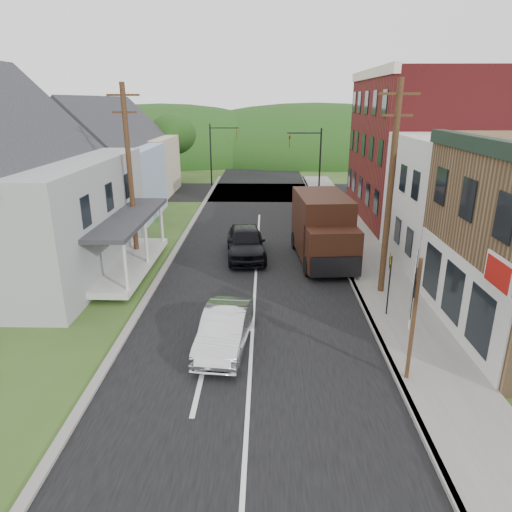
# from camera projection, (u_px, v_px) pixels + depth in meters

# --- Properties ---
(ground) EXTENTS (120.00, 120.00, 0.00)m
(ground) POSITION_uv_depth(u_px,v_px,m) (253.00, 330.00, 17.11)
(ground) COLOR #2D4719
(ground) RESTS_ON ground
(road) EXTENTS (9.00, 90.00, 0.02)m
(road) POSITION_uv_depth(u_px,v_px,m) (257.00, 248.00, 26.57)
(road) COLOR black
(road) RESTS_ON ground
(cross_road) EXTENTS (60.00, 9.00, 0.02)m
(cross_road) POSITION_uv_depth(u_px,v_px,m) (261.00, 192.00, 42.64)
(cross_road) COLOR black
(cross_road) RESTS_ON ground
(sidewalk_right) EXTENTS (2.80, 55.00, 0.15)m
(sidewalk_right) POSITION_uv_depth(u_px,v_px,m) (366.00, 259.00, 24.53)
(sidewalk_right) COLOR slate
(sidewalk_right) RESTS_ON ground
(curb_right) EXTENTS (0.20, 55.00, 0.15)m
(curb_right) POSITION_uv_depth(u_px,v_px,m) (341.00, 259.00, 24.56)
(curb_right) COLOR slate
(curb_right) RESTS_ON ground
(curb_left) EXTENTS (0.30, 55.00, 0.12)m
(curb_left) POSITION_uv_depth(u_px,v_px,m) (171.00, 258.00, 24.75)
(curb_left) COLOR slate
(curb_left) RESTS_ON ground
(storefront_white) EXTENTS (8.00, 7.00, 6.50)m
(storefront_white) POSITION_uv_depth(u_px,v_px,m) (481.00, 203.00, 22.92)
(storefront_white) COLOR silver
(storefront_white) RESTS_ON ground
(storefront_red) EXTENTS (8.00, 12.00, 10.00)m
(storefront_red) POSITION_uv_depth(u_px,v_px,m) (423.00, 149.00, 31.34)
(storefront_red) COLOR maroon
(storefront_red) RESTS_ON ground
(house_gray) EXTENTS (10.20, 12.24, 8.35)m
(house_gray) POSITION_uv_depth(u_px,v_px,m) (4.00, 187.00, 21.65)
(house_gray) COLOR gray
(house_gray) RESTS_ON ground
(house_blue) EXTENTS (7.14, 8.16, 7.28)m
(house_blue) POSITION_uv_depth(u_px,v_px,m) (104.00, 167.00, 32.21)
(house_blue) COLOR #8EA2C2
(house_blue) RESTS_ON ground
(house_cream) EXTENTS (7.14, 8.16, 7.28)m
(house_cream) POSITION_uv_depth(u_px,v_px,m) (132.00, 153.00, 40.73)
(house_cream) COLOR #B9AC8F
(house_cream) RESTS_ON ground
(utility_pole_right) EXTENTS (1.60, 0.26, 9.00)m
(utility_pole_right) POSITION_uv_depth(u_px,v_px,m) (390.00, 190.00, 18.80)
(utility_pole_right) COLOR #472D19
(utility_pole_right) RESTS_ON ground
(utility_pole_left) EXTENTS (1.60, 0.26, 9.00)m
(utility_pole_left) POSITION_uv_depth(u_px,v_px,m) (130.00, 172.00, 23.29)
(utility_pole_left) COLOR #472D19
(utility_pole_left) RESTS_ON ground
(traffic_signal_right) EXTENTS (2.87, 0.20, 6.00)m
(traffic_signal_right) POSITION_uv_depth(u_px,v_px,m) (312.00, 156.00, 38.03)
(traffic_signal_right) COLOR black
(traffic_signal_right) RESTS_ON ground
(traffic_signal_left) EXTENTS (2.87, 0.20, 6.00)m
(traffic_signal_left) POSITION_uv_depth(u_px,v_px,m) (218.00, 147.00, 44.82)
(traffic_signal_left) COLOR black
(traffic_signal_left) RESTS_ON ground
(tree_left_c) EXTENTS (5.80, 5.80, 8.41)m
(tree_left_c) POSITION_uv_depth(u_px,v_px,m) (9.00, 131.00, 34.48)
(tree_left_c) COLOR #382616
(tree_left_c) RESTS_ON ground
(tree_left_d) EXTENTS (4.80, 4.80, 6.94)m
(tree_left_d) POSITION_uv_depth(u_px,v_px,m) (172.00, 134.00, 45.97)
(tree_left_d) COLOR #382616
(tree_left_d) RESTS_ON ground
(forested_ridge) EXTENTS (90.00, 30.00, 16.00)m
(forested_ridge) POSITION_uv_depth(u_px,v_px,m) (263.00, 157.00, 69.12)
(forested_ridge) COLOR #18340F
(forested_ridge) RESTS_ON ground
(silver_sedan) EXTENTS (1.87, 4.35, 1.39)m
(silver_sedan) POSITION_uv_depth(u_px,v_px,m) (225.00, 329.00, 15.67)
(silver_sedan) COLOR silver
(silver_sedan) RESTS_ON ground
(dark_sedan) EXTENTS (2.46, 5.16, 1.70)m
(dark_sedan) POSITION_uv_depth(u_px,v_px,m) (246.00, 242.00, 24.73)
(dark_sedan) COLOR black
(dark_sedan) RESTS_ON ground
(delivery_van) EXTENTS (3.02, 6.42, 3.48)m
(delivery_van) POSITION_uv_depth(u_px,v_px,m) (323.00, 229.00, 23.89)
(delivery_van) COLOR black
(delivery_van) RESTS_ON ground
(route_sign_cluster) EXTENTS (0.81, 2.10, 3.85)m
(route_sign_cluster) POSITION_uv_depth(u_px,v_px,m) (414.00, 302.00, 13.14)
(route_sign_cluster) COLOR #472D19
(route_sign_cluster) RESTS_ON sidewalk_right
(warning_sign) EXTENTS (0.18, 0.70, 2.57)m
(warning_sign) POSITION_uv_depth(u_px,v_px,m) (389.00, 275.00, 17.53)
(warning_sign) COLOR black
(warning_sign) RESTS_ON sidewalk_right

